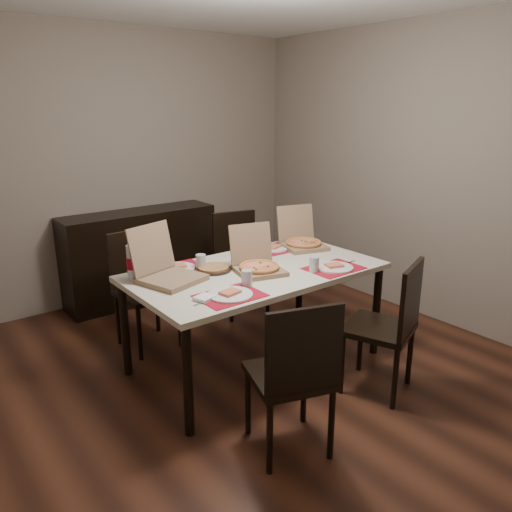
{
  "coord_description": "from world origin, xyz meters",
  "views": [
    {
      "loc": [
        -1.99,
        -2.66,
        1.89
      ],
      "look_at": [
        0.09,
        0.03,
        0.85
      ],
      "focal_mm": 35.0,
      "sensor_mm": 36.0,
      "label": 1
    }
  ],
  "objects_px": {
    "dining_table": "(256,278)",
    "chair_far_right": "(239,258)",
    "dip_bowl": "(260,257)",
    "chair_near_left": "(294,372)",
    "chair_near_right": "(390,322)",
    "pizza_box_center": "(258,264)",
    "soda_bottle": "(134,262)",
    "chair_far_left": "(142,283)",
    "sideboard": "(141,256)"
  },
  "relations": [
    {
      "from": "dining_table",
      "to": "chair_far_right",
      "type": "distance_m",
      "value": 1.08
    },
    {
      "from": "chair_far_right",
      "to": "dip_bowl",
      "type": "bearing_deg",
      "value": -114.4
    },
    {
      "from": "chair_near_left",
      "to": "chair_near_right",
      "type": "distance_m",
      "value": 0.93
    },
    {
      "from": "pizza_box_center",
      "to": "dip_bowl",
      "type": "bearing_deg",
      "value": 48.4
    },
    {
      "from": "dip_bowl",
      "to": "soda_bottle",
      "type": "bearing_deg",
      "value": 169.8
    },
    {
      "from": "chair_near_right",
      "to": "chair_far_left",
      "type": "height_order",
      "value": "same"
    },
    {
      "from": "sideboard",
      "to": "chair_near_left",
      "type": "relative_size",
      "value": 1.61
    },
    {
      "from": "chair_far_left",
      "to": "soda_bottle",
      "type": "xyz_separation_m",
      "value": [
        -0.27,
        -0.5,
        0.36
      ]
    },
    {
      "from": "chair_far_right",
      "to": "dip_bowl",
      "type": "distance_m",
      "value": 0.87
    },
    {
      "from": "chair_far_right",
      "to": "chair_near_left",
      "type": "bearing_deg",
      "value": -117.75
    },
    {
      "from": "chair_near_right",
      "to": "dip_bowl",
      "type": "height_order",
      "value": "chair_near_right"
    },
    {
      "from": "sideboard",
      "to": "dining_table",
      "type": "distance_m",
      "value": 1.77
    },
    {
      "from": "chair_near_right",
      "to": "chair_far_left",
      "type": "distance_m",
      "value": 1.95
    },
    {
      "from": "chair_near_left",
      "to": "pizza_box_center",
      "type": "height_order",
      "value": "pizza_box_center"
    },
    {
      "from": "chair_near_left",
      "to": "sideboard",
      "type": "bearing_deg",
      "value": 82.1
    },
    {
      "from": "chair_far_left",
      "to": "soda_bottle",
      "type": "bearing_deg",
      "value": -118.76
    },
    {
      "from": "dip_bowl",
      "to": "soda_bottle",
      "type": "height_order",
      "value": "soda_bottle"
    },
    {
      "from": "chair_far_left",
      "to": "dip_bowl",
      "type": "relative_size",
      "value": 6.92
    },
    {
      "from": "chair_near_right",
      "to": "dip_bowl",
      "type": "bearing_deg",
      "value": 105.61
    },
    {
      "from": "chair_near_right",
      "to": "chair_far_left",
      "type": "relative_size",
      "value": 1.0
    },
    {
      "from": "soda_bottle",
      "to": "chair_near_left",
      "type": "bearing_deg",
      "value": -76.44
    },
    {
      "from": "chair_far_right",
      "to": "soda_bottle",
      "type": "bearing_deg",
      "value": -155.61
    },
    {
      "from": "pizza_box_center",
      "to": "dining_table",
      "type": "bearing_deg",
      "value": 64.71
    },
    {
      "from": "dining_table",
      "to": "pizza_box_center",
      "type": "xyz_separation_m",
      "value": [
        -0.02,
        -0.05,
        0.12
      ]
    },
    {
      "from": "chair_far_left",
      "to": "chair_far_right",
      "type": "bearing_deg",
      "value": 5.18
    },
    {
      "from": "chair_near_right",
      "to": "dining_table",
      "type": "bearing_deg",
      "value": 118.37
    },
    {
      "from": "chair_far_left",
      "to": "soda_bottle",
      "type": "height_order",
      "value": "soda_bottle"
    },
    {
      "from": "chair_far_right",
      "to": "pizza_box_center",
      "type": "xyz_separation_m",
      "value": [
        -0.54,
        -0.98,
        0.29
      ]
    },
    {
      "from": "chair_near_right",
      "to": "sideboard",
      "type": "bearing_deg",
      "value": 102.05
    },
    {
      "from": "chair_far_left",
      "to": "sideboard",
      "type": "bearing_deg",
      "value": 65.58
    },
    {
      "from": "pizza_box_center",
      "to": "sideboard",
      "type": "bearing_deg",
      "value": 92.29
    },
    {
      "from": "dining_table",
      "to": "soda_bottle",
      "type": "height_order",
      "value": "soda_bottle"
    },
    {
      "from": "dining_table",
      "to": "chair_far_left",
      "type": "distance_m",
      "value": 1.0
    },
    {
      "from": "dining_table",
      "to": "dip_bowl",
      "type": "distance_m",
      "value": 0.26
    },
    {
      "from": "chair_far_left",
      "to": "dip_bowl",
      "type": "bearing_deg",
      "value": -44.39
    },
    {
      "from": "pizza_box_center",
      "to": "chair_far_right",
      "type": "bearing_deg",
      "value": 61.12
    },
    {
      "from": "soda_bottle",
      "to": "pizza_box_center",
      "type": "bearing_deg",
      "value": -27.47
    },
    {
      "from": "chair_far_right",
      "to": "soda_bottle",
      "type": "xyz_separation_m",
      "value": [
        -1.3,
        -0.59,
        0.36
      ]
    },
    {
      "from": "chair_near_right",
      "to": "soda_bottle",
      "type": "xyz_separation_m",
      "value": [
        -1.24,
        1.2,
        0.36
      ]
    },
    {
      "from": "pizza_box_center",
      "to": "dip_bowl",
      "type": "distance_m",
      "value": 0.3
    },
    {
      "from": "dip_bowl",
      "to": "soda_bottle",
      "type": "relative_size",
      "value": 0.48
    },
    {
      "from": "chair_near_right",
      "to": "chair_far_left",
      "type": "bearing_deg",
      "value": 119.75
    },
    {
      "from": "dip_bowl",
      "to": "pizza_box_center",
      "type": "bearing_deg",
      "value": -131.6
    },
    {
      "from": "chair_near_left",
      "to": "pizza_box_center",
      "type": "bearing_deg",
      "value": 63.53
    },
    {
      "from": "pizza_box_center",
      "to": "dip_bowl",
      "type": "xyz_separation_m",
      "value": [
        0.2,
        0.22,
        -0.04
      ]
    },
    {
      "from": "chair_far_left",
      "to": "pizza_box_center",
      "type": "bearing_deg",
      "value": -61.4
    },
    {
      "from": "dip_bowl",
      "to": "chair_near_right",
      "type": "bearing_deg",
      "value": -74.39
    },
    {
      "from": "chair_near_left",
      "to": "chair_far_left",
      "type": "relative_size",
      "value": 1.0
    },
    {
      "from": "chair_near_left",
      "to": "soda_bottle",
      "type": "height_order",
      "value": "soda_bottle"
    },
    {
      "from": "pizza_box_center",
      "to": "soda_bottle",
      "type": "bearing_deg",
      "value": 152.53
    }
  ]
}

